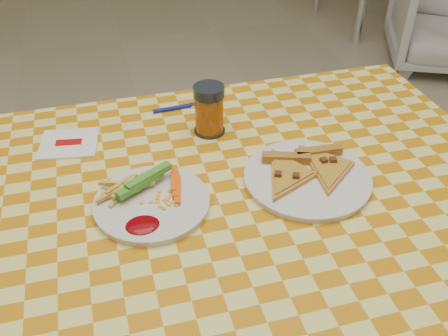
# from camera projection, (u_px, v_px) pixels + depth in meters

# --- Properties ---
(table) EXTENTS (1.28, 0.88, 0.76)m
(table) POSITION_uv_depth(u_px,v_px,m) (215.00, 220.00, 1.05)
(table) COLOR silver
(table) RESTS_ON ground
(plate_left) EXTENTS (0.25, 0.25, 0.01)m
(plate_left) POSITION_uv_depth(u_px,v_px,m) (152.00, 204.00, 0.97)
(plate_left) COLOR silver
(plate_left) RESTS_ON table
(plate_right) EXTENTS (0.30, 0.30, 0.01)m
(plate_right) POSITION_uv_depth(u_px,v_px,m) (307.00, 179.00, 1.03)
(plate_right) COLOR silver
(plate_right) RESTS_ON table
(fries_veggies) EXTENTS (0.19, 0.18, 0.04)m
(fries_veggies) POSITION_uv_depth(u_px,v_px,m) (146.00, 193.00, 0.97)
(fries_veggies) COLOR gold
(fries_veggies) RESTS_ON plate_left
(pizza_slices) EXTENTS (0.25, 0.23, 0.02)m
(pizza_slices) POSITION_uv_depth(u_px,v_px,m) (307.00, 169.00, 1.03)
(pizza_slices) COLOR #DA8443
(pizza_slices) RESTS_ON plate_right
(drink_glass) EXTENTS (0.07, 0.07, 0.12)m
(drink_glass) POSITION_uv_depth(u_px,v_px,m) (209.00, 110.00, 1.15)
(drink_glass) COLOR black
(drink_glass) RESTS_ON table
(napkin) EXTENTS (0.14, 0.14, 0.01)m
(napkin) POSITION_uv_depth(u_px,v_px,m) (69.00, 143.00, 1.14)
(napkin) COLOR white
(napkin) RESTS_ON table
(fork) EXTENTS (0.14, 0.02, 0.01)m
(fork) POSITION_uv_depth(u_px,v_px,m) (181.00, 107.00, 1.27)
(fork) COLOR navy
(fork) RESTS_ON table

